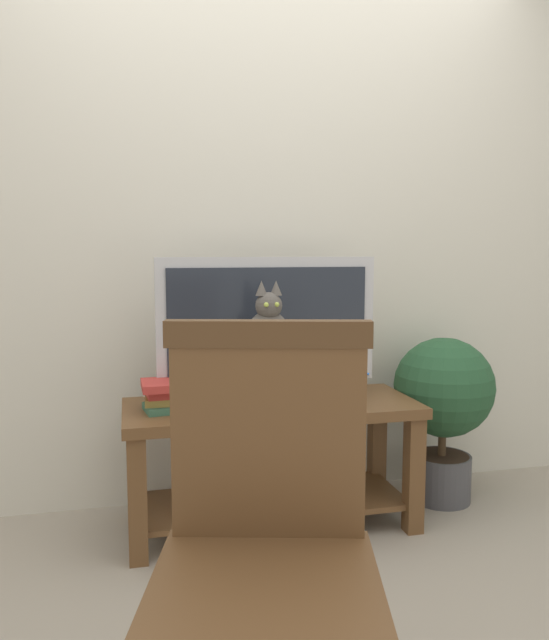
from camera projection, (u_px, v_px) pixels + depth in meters
name	position (u px, v px, depth m)	size (l,w,h in m)	color
ground_plane	(326.00, 602.00, 2.05)	(12.00, 12.00, 0.00)	gray
back_wall	(260.00, 199.00, 2.87)	(7.00, 0.12, 2.80)	beige
tv_stand	(272.00, 443.00, 2.57)	(1.21, 0.49, 0.53)	brown
tv	(268.00, 325.00, 2.59)	(0.93, 0.20, 0.60)	#B7B7BC
media_box	(267.00, 398.00, 2.48)	(0.38, 0.27, 0.07)	#2D2D30
cat	(268.00, 349.00, 2.45)	(0.22, 0.29, 0.44)	#514C47
wooden_chair	(267.00, 526.00, 1.30)	(0.57, 0.57, 1.01)	brown
book_stack	(170.00, 395.00, 2.43)	(0.23, 0.19, 0.12)	#38664C
potted_plant	(443.00, 401.00, 2.83)	(0.46, 0.46, 0.77)	#47474C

